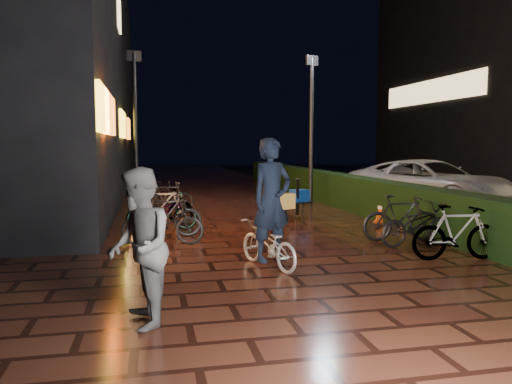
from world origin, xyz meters
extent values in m
plane|color=#381911|center=(0.00, 0.00, 0.00)|extent=(80.00, 80.00, 0.00)
cube|color=black|center=(3.30, 8.00, 0.50)|extent=(0.70, 20.00, 1.00)
imported|color=#545456|center=(-2.72, -3.28, 0.85)|extent=(0.74, 0.90, 1.70)
imported|color=#A5A5A9|center=(5.81, 5.18, 0.74)|extent=(4.41, 5.79, 1.46)
cube|color=yellow|center=(-3.45, 1.50, 2.60)|extent=(0.08, 2.00, 0.90)
cube|color=orange|center=(-3.45, 3.00, 2.60)|extent=(0.08, 3.00, 0.90)
cube|color=yellow|center=(-3.45, 9.00, 2.60)|extent=(0.08, 2.80, 0.90)
cube|color=orange|center=(-3.45, 14.00, 2.60)|extent=(0.08, 2.20, 0.90)
cube|color=#FFD88C|center=(-3.45, 8.50, 6.20)|extent=(0.06, 1.20, 1.20)
cube|color=black|center=(17.50, 18.00, 7.00)|extent=(8.00, 14.00, 14.00)
cube|color=#FFD88C|center=(13.45, 18.00, 5.00)|extent=(0.06, 10.00, 1.30)
cylinder|color=black|center=(2.42, 6.50, 2.31)|extent=(0.16, 0.16, 4.62)
cube|color=black|center=(2.42, 6.50, 4.53)|extent=(0.44, 0.22, 0.31)
cylinder|color=black|center=(-3.01, 8.31, 2.44)|extent=(0.14, 0.14, 4.87)
cube|color=black|center=(-3.01, 8.31, 4.78)|extent=(0.47, 0.11, 0.33)
imported|color=silver|center=(-0.81, -1.08, 0.37)|extent=(0.99, 1.50, 0.75)
imported|color=black|center=(-0.77, -1.19, 1.08)|extent=(0.81, 0.68, 1.90)
cube|color=olive|center=(-0.55, -1.13, 1.05)|extent=(0.36, 0.26, 0.24)
cone|color=orange|center=(3.10, 1.53, 0.31)|extent=(0.39, 0.39, 0.62)
cone|color=#ED520C|center=(3.01, 2.68, 0.31)|extent=(0.39, 0.39, 0.62)
cube|color=orange|center=(3.10, 1.53, 0.01)|extent=(0.36, 0.36, 0.03)
cube|color=#E6530C|center=(3.01, 2.68, 0.01)|extent=(0.36, 0.36, 0.03)
cube|color=#E50D3D|center=(3.05, 2.11, 0.59)|extent=(0.16, 1.34, 0.06)
cube|color=black|center=(1.25, 3.91, 0.42)|extent=(0.68, 0.60, 0.04)
cylinder|color=black|center=(1.07, 3.66, 0.20)|extent=(0.04, 0.04, 0.40)
cylinder|color=black|center=(1.52, 3.79, 0.20)|extent=(0.04, 0.04, 0.40)
cylinder|color=black|center=(0.97, 4.03, 0.20)|extent=(0.04, 0.04, 0.40)
cylinder|color=black|center=(1.42, 4.15, 0.20)|extent=(0.04, 0.04, 0.40)
cube|color=#0B3695|center=(1.25, 3.91, 0.60)|extent=(0.50, 0.45, 0.31)
cylinder|color=black|center=(1.14, 3.71, 0.58)|extent=(0.21, 0.45, 1.01)
imported|color=black|center=(-2.34, 2.72, 0.42)|extent=(1.60, 0.57, 0.84)
imported|color=black|center=(-2.45, 6.45, 0.42)|extent=(1.64, 0.70, 0.84)
imported|color=black|center=(-2.16, 5.31, 0.47)|extent=(1.60, 0.66, 0.93)
imported|color=black|center=(-2.35, 3.46, 0.47)|extent=(1.59, 0.60, 0.93)
imported|color=black|center=(-2.38, 1.10, 0.42)|extent=(1.67, 0.81, 0.84)
imported|color=black|center=(-2.30, 1.82, 0.47)|extent=(1.58, 0.57, 0.93)
imported|color=black|center=(2.40, -1.26, 0.47)|extent=(1.59, 0.62, 0.93)
imported|color=black|center=(2.36, -0.07, 0.42)|extent=(1.67, 0.79, 0.84)
imported|color=black|center=(2.30, 0.46, 0.47)|extent=(1.59, 0.62, 0.93)
camera|label=1|loc=(-2.61, -8.59, 1.94)|focal=35.00mm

